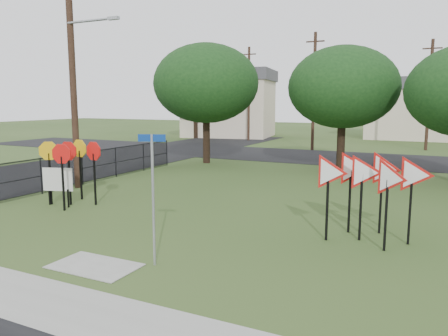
{
  "coord_description": "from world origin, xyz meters",
  "views": [
    {
      "loc": [
        6.89,
        -9.65,
        3.72
      ],
      "look_at": [
        0.64,
        3.0,
        1.6
      ],
      "focal_mm": 35.0,
      "sensor_mm": 36.0,
      "label": 1
    }
  ],
  "objects_px": {
    "street_name_sign": "(153,192)",
    "info_board": "(58,181)",
    "yield_sign_cluster": "(370,176)",
    "stop_sign_cluster": "(71,157)"
  },
  "relations": [
    {
      "from": "street_name_sign",
      "to": "info_board",
      "type": "bearing_deg",
      "value": 153.34
    },
    {
      "from": "street_name_sign",
      "to": "info_board",
      "type": "distance_m",
      "value": 7.33
    },
    {
      "from": "yield_sign_cluster",
      "to": "street_name_sign",
      "type": "bearing_deg",
      "value": -134.99
    },
    {
      "from": "info_board",
      "to": "stop_sign_cluster",
      "type": "bearing_deg",
      "value": 53.86
    },
    {
      "from": "street_name_sign",
      "to": "yield_sign_cluster",
      "type": "xyz_separation_m",
      "value": [
        4.12,
        4.12,
        0.04
      ]
    },
    {
      "from": "stop_sign_cluster",
      "to": "info_board",
      "type": "distance_m",
      "value": 0.95
    },
    {
      "from": "stop_sign_cluster",
      "to": "info_board",
      "type": "bearing_deg",
      "value": -126.14
    },
    {
      "from": "info_board",
      "to": "street_name_sign",
      "type": "bearing_deg",
      "value": -26.66
    },
    {
      "from": "stop_sign_cluster",
      "to": "info_board",
      "type": "height_order",
      "value": "stop_sign_cluster"
    },
    {
      "from": "street_name_sign",
      "to": "info_board",
      "type": "height_order",
      "value": "street_name_sign"
    }
  ]
}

